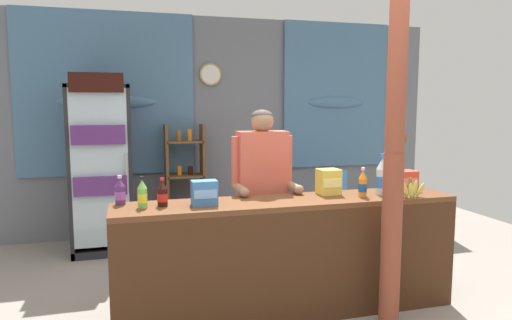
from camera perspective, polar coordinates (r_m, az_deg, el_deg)
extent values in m
plane|color=gray|center=(4.49, 0.65, -14.36)|extent=(7.71, 7.71, 0.00)
cube|color=slate|center=(5.98, -4.31, 4.29)|extent=(5.74, 0.12, 2.72)
cube|color=teal|center=(5.77, -18.01, 7.81)|extent=(2.04, 0.04, 1.93)
ellipsoid|color=teal|center=(5.75, -17.98, 6.85)|extent=(1.12, 0.10, 0.16)
cube|color=teal|center=(6.39, 9.88, 7.92)|extent=(1.49, 0.04, 1.93)
ellipsoid|color=teal|center=(6.37, 9.94, 7.05)|extent=(0.82, 0.10, 0.16)
cylinder|color=tan|center=(5.88, -5.68, 10.52)|extent=(0.27, 0.03, 0.27)
cylinder|color=white|center=(5.86, -5.65, 10.53)|extent=(0.23, 0.01, 0.23)
cube|color=beige|center=(6.27, 7.31, 7.15)|extent=(0.24, 0.02, 0.18)
cube|color=brown|center=(3.55, 4.12, -5.22)|extent=(2.66, 0.49, 0.04)
cube|color=#432715|center=(3.47, 5.35, -13.28)|extent=(2.66, 0.04, 0.86)
cube|color=#432715|center=(3.48, -16.94, -13.53)|extent=(0.08, 0.44, 0.86)
cube|color=#432715|center=(4.26, 20.83, -9.86)|extent=(0.08, 0.44, 0.86)
cylinder|color=brown|center=(3.52, 16.44, -9.64)|extent=(0.15, 0.15, 1.29)
cylinder|color=brown|center=(3.39, 17.19, 11.69)|extent=(0.13, 0.13, 1.29)
ellipsoid|color=brown|center=(3.43, 17.79, 2.55)|extent=(0.06, 0.05, 0.08)
cube|color=#232328|center=(5.59, -18.49, -0.75)|extent=(0.65, 0.04, 1.84)
cube|color=#232328|center=(5.35, -21.89, -1.22)|extent=(0.04, 0.58, 1.84)
cube|color=#232328|center=(5.31, -15.34, -1.02)|extent=(0.04, 0.58, 1.84)
cube|color=#232328|center=(5.28, -19.00, 8.61)|extent=(0.65, 0.58, 0.04)
cube|color=#232328|center=(5.51, -18.27, -10.23)|extent=(0.65, 0.58, 0.08)
cube|color=silver|center=(5.04, -18.80, -0.98)|extent=(0.59, 0.02, 1.68)
cylinder|color=#B7B7BC|center=(5.01, -15.77, -1.50)|extent=(0.02, 0.02, 0.40)
cube|color=silver|center=(5.36, -18.53, -3.67)|extent=(0.57, 0.50, 0.02)
cube|color=#56286B|center=(5.23, -18.63, -2.70)|extent=(0.53, 0.46, 0.20)
cube|color=silver|center=(5.29, -18.75, 1.99)|extent=(0.57, 0.50, 0.02)
cube|color=#56286B|center=(5.17, -18.86, 3.11)|extent=(0.53, 0.46, 0.20)
cube|color=silver|center=(5.28, -18.97, 7.74)|extent=(0.57, 0.50, 0.02)
cube|color=black|center=(5.17, -19.09, 8.99)|extent=(0.53, 0.46, 0.20)
cube|color=brown|center=(5.66, -11.01, -2.73)|extent=(0.04, 0.28, 1.39)
cube|color=brown|center=(5.71, -6.60, -2.56)|extent=(0.04, 0.28, 1.39)
cube|color=brown|center=(5.62, -8.88, 2.26)|extent=(0.44, 0.28, 0.02)
cylinder|color=brown|center=(5.61, -9.57, 3.02)|extent=(0.06, 0.06, 0.13)
cylinder|color=orange|center=(5.62, -8.23, 3.12)|extent=(0.06, 0.06, 0.14)
cube|color=brown|center=(5.67, -8.80, -1.95)|extent=(0.44, 0.28, 0.02)
cylinder|color=orange|center=(5.65, -9.48, -1.29)|extent=(0.06, 0.06, 0.11)
cylinder|color=black|center=(5.67, -8.15, -1.29)|extent=(0.06, 0.06, 0.11)
cube|color=brown|center=(5.75, -8.73, -6.08)|extent=(0.44, 0.28, 0.02)
cylinder|color=silver|center=(5.73, -9.40, -5.49)|extent=(0.07, 0.07, 0.10)
cylinder|color=#56286B|center=(5.74, -8.08, -5.34)|extent=(0.06, 0.06, 0.12)
cube|color=#3884D6|center=(5.56, 8.10, -5.52)|extent=(0.60, 0.60, 0.04)
cube|color=#3884D6|center=(5.41, 9.83, -3.54)|extent=(0.38, 0.24, 0.40)
cylinder|color=#3884D6|center=(5.87, 7.70, -7.06)|extent=(0.04, 0.04, 0.44)
cylinder|color=#3884D6|center=(5.59, 5.30, -7.76)|extent=(0.04, 0.04, 0.44)
cylinder|color=#3884D6|center=(5.66, 10.78, -7.66)|extent=(0.04, 0.04, 0.44)
cylinder|color=#3884D6|center=(5.36, 8.45, -8.44)|extent=(0.04, 0.04, 0.44)
cube|color=#3884D6|center=(5.70, 9.34, -4.02)|extent=(0.23, 0.37, 0.03)
cube|color=#3884D6|center=(5.38, 6.83, -4.61)|extent=(0.23, 0.37, 0.03)
cylinder|color=#28282D|center=(4.02, -0.48, -10.53)|extent=(0.11, 0.11, 0.85)
cylinder|color=#28282D|center=(4.07, 1.99, -10.32)|extent=(0.11, 0.11, 0.85)
cube|color=#D15B47|center=(3.89, 0.78, -0.49)|extent=(0.42, 0.20, 0.56)
sphere|color=#997051|center=(3.86, 0.79, 4.87)|extent=(0.19, 0.19, 0.19)
ellipsoid|color=#4C4742|center=(3.87, 0.75, 5.51)|extent=(0.18, 0.18, 0.10)
cylinder|color=#D15B47|center=(3.83, -2.47, -0.21)|extent=(0.08, 0.08, 0.42)
cylinder|color=#997051|center=(3.72, -1.93, -3.71)|extent=(0.07, 0.26, 0.07)
sphere|color=#997051|center=(3.60, -1.43, -4.08)|extent=(0.08, 0.08, 0.08)
cylinder|color=#D15B47|center=(3.96, 3.93, 0.01)|extent=(0.08, 0.08, 0.42)
cylinder|color=#997051|center=(3.85, 4.65, -3.37)|extent=(0.07, 0.26, 0.07)
sphere|color=#997051|center=(3.73, 5.35, -3.70)|extent=(0.08, 0.08, 0.08)
cylinder|color=silver|center=(3.85, 15.36, -2.64)|extent=(0.10, 0.10, 0.21)
cone|color=silver|center=(3.83, 15.43, -0.43)|extent=(0.10, 0.10, 0.09)
cylinder|color=blue|center=(3.82, 15.46, 0.50)|extent=(0.04, 0.04, 0.03)
cylinder|color=blue|center=(3.85, 15.36, -2.64)|extent=(0.10, 0.10, 0.09)
cylinder|color=#75C64C|center=(3.34, -13.92, -4.62)|extent=(0.07, 0.07, 0.14)
cone|color=#75C64C|center=(3.32, -13.97, -2.91)|extent=(0.07, 0.07, 0.06)
cylinder|color=black|center=(3.31, -13.99, -2.18)|extent=(0.03, 0.03, 0.02)
cylinder|color=yellow|center=(3.34, -13.92, -4.62)|extent=(0.07, 0.07, 0.06)
cylinder|color=black|center=(3.36, -11.54, -4.58)|extent=(0.07, 0.07, 0.13)
cone|color=black|center=(3.35, -11.57, -3.03)|extent=(0.07, 0.07, 0.06)
cylinder|color=red|center=(3.34, -11.59, -2.37)|extent=(0.03, 0.03, 0.02)
cylinder|color=red|center=(3.36, -11.54, -4.58)|extent=(0.08, 0.08, 0.06)
cylinder|color=#56286B|center=(3.49, -16.51, -4.24)|extent=(0.07, 0.07, 0.13)
cone|color=#56286B|center=(3.48, -16.56, -2.68)|extent=(0.07, 0.07, 0.06)
cylinder|color=silver|center=(3.47, -16.59, -2.01)|extent=(0.03, 0.03, 0.02)
cylinder|color=purple|center=(3.49, -16.51, -4.24)|extent=(0.08, 0.08, 0.06)
cylinder|color=orange|center=(3.72, 13.10, -3.36)|extent=(0.06, 0.06, 0.15)
cone|color=orange|center=(3.70, 13.15, -1.75)|extent=(0.06, 0.06, 0.07)
cylinder|color=white|center=(3.70, 13.17, -1.06)|extent=(0.03, 0.03, 0.02)
cylinder|color=#194C99|center=(3.72, 13.10, -3.36)|extent=(0.07, 0.07, 0.07)
cube|color=#E5422D|center=(4.10, 17.67, -2.43)|extent=(0.23, 0.15, 0.17)
cube|color=#FF826D|center=(4.04, 18.28, -2.59)|extent=(0.21, 0.00, 0.06)
cube|color=#3D75B7|center=(3.35, -6.44, -4.07)|extent=(0.18, 0.12, 0.18)
cube|color=#7CB5F7|center=(3.29, -6.26, -4.26)|extent=(0.17, 0.00, 0.06)
cube|color=#EAD14C|center=(3.78, 9.00, -2.67)|extent=(0.17, 0.16, 0.20)
cube|color=#FFFF8C|center=(3.70, 9.52, -2.87)|extent=(0.15, 0.00, 0.07)
ellipsoid|color=#CCC14C|center=(3.76, 17.42, -3.50)|extent=(0.11, 0.04, 0.14)
ellipsoid|color=#CCC14C|center=(3.78, 18.05, -3.61)|extent=(0.08, 0.03, 0.14)
ellipsoid|color=#CCC14C|center=(3.79, 18.69, -3.61)|extent=(0.04, 0.04, 0.13)
ellipsoid|color=#CCC14C|center=(3.83, 19.12, -3.42)|extent=(0.06, 0.03, 0.15)
ellipsoid|color=#CCC14C|center=(3.85, 19.74, -3.51)|extent=(0.09, 0.04, 0.13)
cylinder|color=olive|center=(3.79, 18.61, -2.49)|extent=(0.02, 0.02, 0.05)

